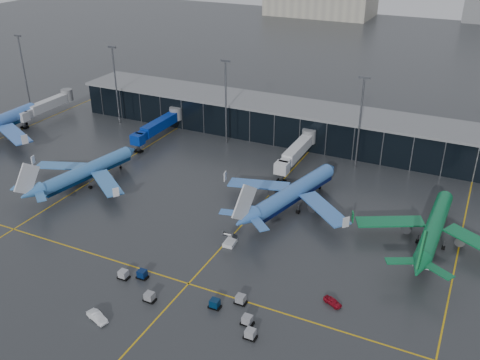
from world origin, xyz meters
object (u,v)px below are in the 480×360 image
at_px(airliner_aer_lingus, 436,218).
at_px(service_van_red, 333,302).
at_px(airliner_klm_near, 294,183).
at_px(baggage_carts, 193,300).
at_px(airliner_arkefly, 87,163).
at_px(mobile_airstair, 230,241).
at_px(service_van_white, 97,317).

height_order(airliner_aer_lingus, service_van_red, airliner_aer_lingus).
xyz_separation_m(airliner_klm_near, airliner_aer_lingus, (32.10, -1.56, -0.28)).
distance_m(airliner_klm_near, baggage_carts, 41.50).
bearing_deg(airliner_arkefly, mobile_airstair, -2.33).
relative_size(airliner_klm_near, service_van_red, 11.18).
distance_m(mobile_airstair, service_van_red, 26.93).
height_order(service_van_red, service_van_white, service_van_white).
height_order(mobile_airstair, service_van_white, mobile_airstair).
distance_m(airliner_aer_lingus, baggage_carts, 53.53).
bearing_deg(airliner_aer_lingus, service_van_white, -132.13).
height_order(airliner_aer_lingus, mobile_airstair, airliner_aer_lingus).
bearing_deg(service_van_red, mobile_airstair, 95.30).
height_order(airliner_klm_near, baggage_carts, airliner_klm_near).
height_order(airliner_klm_near, service_van_white, airliner_klm_near).
relative_size(service_van_red, service_van_white, 0.81).
bearing_deg(airliner_klm_near, airliner_aer_lingus, 11.66).
relative_size(airliner_arkefly, service_van_red, 10.40).
distance_m(airliner_arkefly, service_van_white, 54.32).
xyz_separation_m(baggage_carts, service_van_red, (22.71, 10.53, -0.14)).
distance_m(mobile_airstair, service_van_white, 32.51).
xyz_separation_m(airliner_arkefly, mobile_airstair, (45.77, -9.74, -5.02)).
height_order(baggage_carts, service_van_red, baggage_carts).
distance_m(airliner_aer_lingus, service_van_red, 32.17).
bearing_deg(mobile_airstair, airliner_arkefly, 164.42).
relative_size(airliner_arkefly, service_van_white, 8.44).
height_order(airliner_aer_lingus, baggage_carts, airliner_aer_lingus).
distance_m(airliner_arkefly, airliner_klm_near, 53.30).
xyz_separation_m(airliner_aer_lingus, service_van_red, (-13.14, -28.88, -5.33)).
height_order(airliner_aer_lingus, service_van_white, airliner_aer_lingus).
height_order(mobile_airstair, service_van_red, mobile_airstair).
bearing_deg(baggage_carts, service_van_red, 24.88).
distance_m(airliner_arkefly, baggage_carts, 56.88).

